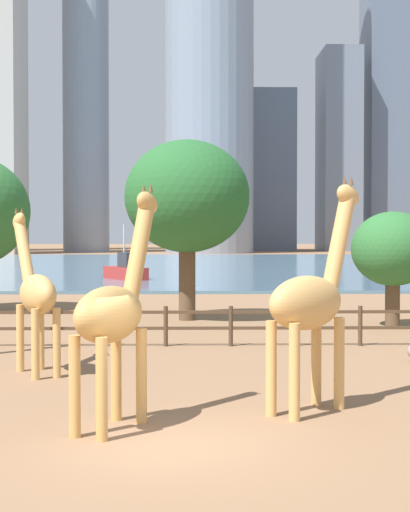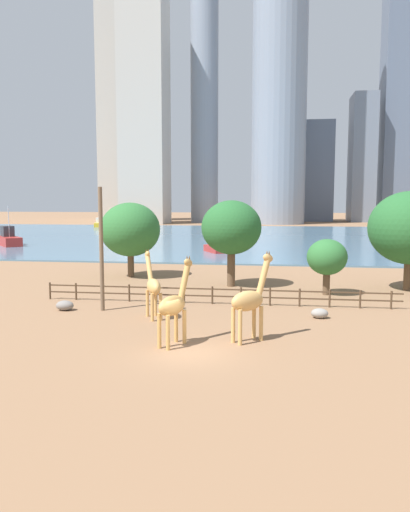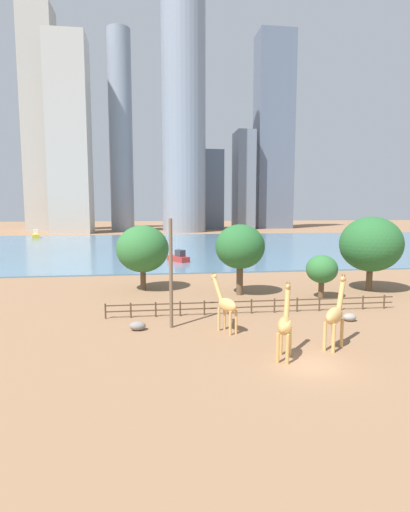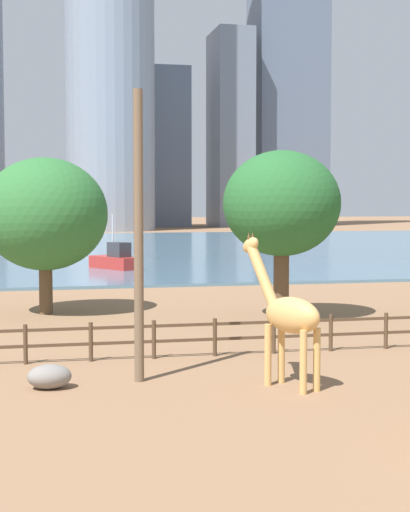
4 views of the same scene
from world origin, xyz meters
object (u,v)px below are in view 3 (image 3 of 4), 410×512
object	(u,v)px
boulder_by_pole	(138,326)
tree_center_broad	(240,247)
tree_left_small	(322,269)
boat_ferry	(36,235)
giraffe_companion	(226,305)
giraffe_young	(335,315)
tree_left_large	(143,249)
boulder_near_fence	(350,317)
giraffe_tall	(285,324)
utility_pole	(171,274)
tree_right_tall	(371,244)
boat_sailboat	(179,257)

from	to	relation	value
boulder_by_pole	tree_center_broad	distance (m)	16.20
tree_left_small	boat_ferry	bearing A→B (deg)	119.95
boulder_by_pole	tree_left_small	distance (m)	20.51
giraffe_companion	tree_left_small	xyz separation A→B (m)	(11.87, 9.74, 0.94)
giraffe_young	tree_left_large	size ratio (longest dim) A/B	0.66
boulder_near_fence	tree_left_large	size ratio (longest dim) A/B	0.15
boat_ferry	tree_left_small	bearing A→B (deg)	14.84
boulder_near_fence	boat_ferry	xyz separation A→B (m)	(-51.71, 100.14, 0.73)
tree_center_broad	tree_left_small	size ratio (longest dim) A/B	1.68
giraffe_tall	tree_left_large	xyz separation A→B (m)	(-9.01, 22.36, 2.54)
giraffe_tall	boulder_by_pole	size ratio (longest dim) A/B	3.74
utility_pole	boulder_near_fence	world-z (taller)	utility_pole
boulder_near_fence	tree_center_broad	bearing A→B (deg)	121.23
giraffe_tall	giraffe_young	bearing A→B (deg)	-45.30
boulder_by_pole	tree_right_tall	world-z (taller)	tree_right_tall
giraffe_young	boulder_by_pole	bearing A→B (deg)	112.57
giraffe_young	boat_sailboat	world-z (taller)	giraffe_young
boat_sailboat	boulder_by_pole	bearing A→B (deg)	141.84
utility_pole	tree_left_large	bearing A→B (deg)	99.24
utility_pole	tree_right_tall	xyz separation A→B (m)	(22.84, 11.01, 1.03)
giraffe_tall	giraffe_companion	world-z (taller)	giraffe_tall
boulder_by_pole	tree_left_large	size ratio (longest dim) A/B	0.17
tree_center_broad	tree_right_tall	size ratio (longest dim) A/B	0.91
tree_center_broad	boulder_by_pole	bearing A→B (deg)	-132.80
giraffe_companion	boulder_near_fence	distance (m)	10.91
tree_right_tall	boat_ferry	bearing A→B (deg)	123.95
giraffe_companion	tree_left_large	size ratio (longest dim) A/B	0.59
giraffe_companion	boulder_by_pole	xyz separation A→B (m)	(-6.60, 1.25, -1.74)
giraffe_young	tree_center_broad	bearing A→B (deg)	54.84
tree_left_large	tree_center_broad	bearing A→B (deg)	-20.91
giraffe_companion	tree_left_large	xyz separation A→B (m)	(-6.44, 16.55, 2.61)
utility_pole	boat_sailboat	world-z (taller)	utility_pole
tree_right_tall	tree_left_small	world-z (taller)	tree_right_tall
tree_center_broad	tree_right_tall	world-z (taller)	tree_right_tall
boulder_by_pole	tree_left_large	world-z (taller)	tree_left_large
tree_left_large	boat_sailboat	xyz separation A→B (m)	(5.64, 22.65, -3.79)
giraffe_young	boat_sailboat	bearing A→B (deg)	55.75
tree_left_large	giraffe_tall	bearing A→B (deg)	-68.06
boulder_by_pole	boat_sailboat	bearing A→B (deg)	81.29
giraffe_companion	giraffe_young	size ratio (longest dim) A/B	0.90
giraffe_companion	tree_right_tall	xyz separation A→B (m)	(18.83, 12.64, 3.19)
giraffe_companion	boulder_by_pole	size ratio (longest dim) A/B	3.52
utility_pole	boat_ferry	bearing A→B (deg)	110.33
giraffe_tall	tree_left_small	bearing A→B (deg)	-4.86
utility_pole	tree_left_large	world-z (taller)	utility_pole
boat_sailboat	utility_pole	bearing A→B (deg)	145.66
boulder_by_pole	tree_right_tall	size ratio (longest dim) A/B	0.15
utility_pole	boulder_near_fence	bearing A→B (deg)	-0.74
boulder_by_pole	tree_left_small	size ratio (longest dim) A/B	0.28
giraffe_companion	utility_pole	size ratio (longest dim) A/B	0.51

